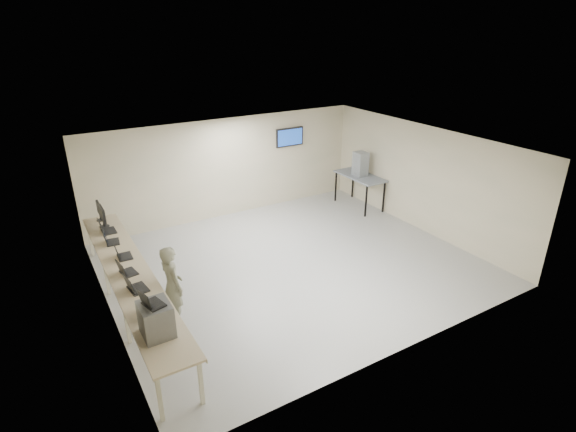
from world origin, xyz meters
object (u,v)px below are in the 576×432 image
soldier (173,286)px  side_table (360,178)px  equipment_box (156,319)px  workbench (130,274)px

soldier → side_table: soldier is taller
equipment_box → side_table: 8.35m
soldier → equipment_box: bearing=146.1°
side_table → workbench: bearing=-164.3°
equipment_box → workbench: bearing=87.9°
equipment_box → side_table: size_ratio=0.32×
soldier → workbench: bearing=28.5°
workbench → soldier: 0.95m
equipment_box → side_table: equipment_box is taller
workbench → equipment_box: (-0.06, -2.10, 0.33)m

